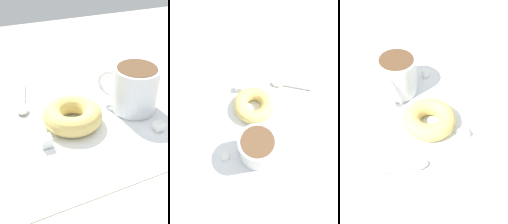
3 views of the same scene
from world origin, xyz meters
The scene contains 7 objects.
ground_plane centered at (0.00, 0.00, -1.00)cm, with size 120.00×120.00×2.00cm, color beige.
napkin centered at (-0.94, -2.31, 0.15)cm, with size 34.80×34.80×0.30cm, color white.
coffee_cup centered at (-11.62, -3.09, 4.96)cm, with size 10.44×10.21×9.03cm.
donut centered at (1.33, -2.34, 2.12)cm, with size 11.17×11.17×3.65cm, color #E5C66B.
spoon centered at (9.01, -10.83, 0.70)cm, with size 4.22×12.11×0.90cm.
sugar_cube centered at (7.56, 2.07, 1.23)cm, with size 1.86×1.86×1.86cm, color white.
sugar_cube_extra centered at (-12.81, 5.04, 1.10)cm, with size 1.59×1.59×1.59cm, color white.
Camera 3 is at (46.21, -29.93, 60.20)cm, focal length 60.00 mm.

